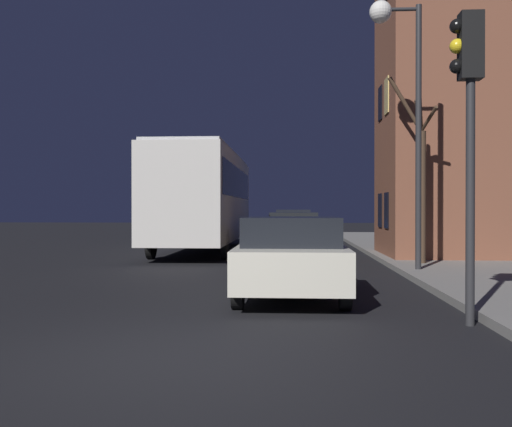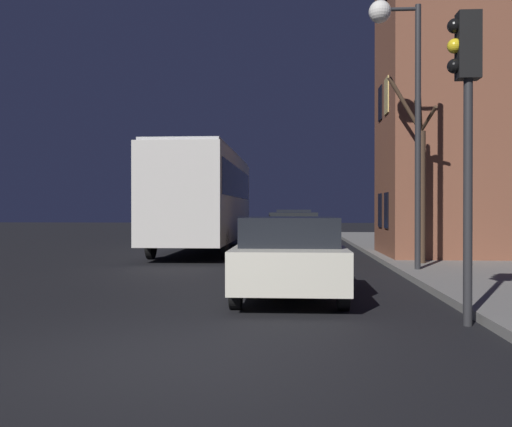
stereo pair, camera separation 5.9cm
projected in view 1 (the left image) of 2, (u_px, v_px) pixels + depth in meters
The scene contains 9 objects.
ground_plane at pixel (178, 357), 6.05m from camera, with size 120.00×120.00×0.00m, color black.
brick_building at pixel (441, 106), 17.92m from camera, with size 3.81×4.28×9.31m.
streetlamp at pixel (397, 66), 13.61m from camera, with size 1.24×0.54×6.43m.
traffic_light at pixel (468, 101), 7.66m from camera, with size 0.43×0.24×4.22m.
bare_tree at pixel (420, 180), 15.11m from camera, with size 1.18×1.28×4.93m.
bus at pixel (205, 193), 21.27m from camera, with size 2.54×10.65×3.65m.
car_near_lane at pixel (291, 256), 10.10m from camera, with size 1.85×3.86×1.43m.
car_mid_lane at pixel (293, 232), 20.15m from camera, with size 1.85×4.64×1.46m.
car_far_lane at pixel (293, 224), 28.29m from camera, with size 1.86×4.16×1.55m.
Camera 1 is at (1.20, -5.98, 1.57)m, focal length 40.00 mm.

